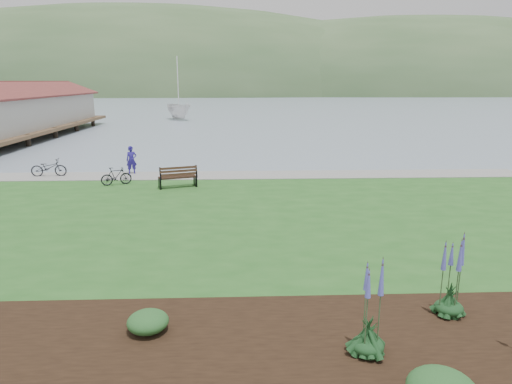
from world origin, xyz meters
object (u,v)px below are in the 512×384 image
bicycle_a (49,168)px  sailboat (179,120)px  park_bench (178,176)px  person (131,158)px

bicycle_a → sailboat: 41.86m
park_bench → person: (-2.96, 3.43, 0.36)m
bicycle_a → sailboat: bearing=-7.4°
person → bicycle_a: size_ratio=0.99×
park_bench → bicycle_a: (-7.29, 2.95, -0.07)m
park_bench → person: size_ratio=1.05×
person → sailboat: sailboat is taller
park_bench → bicycle_a: size_ratio=1.04×
person → sailboat: size_ratio=0.07×
sailboat → park_bench: bearing=-110.1°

